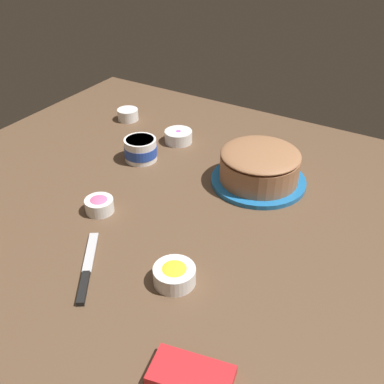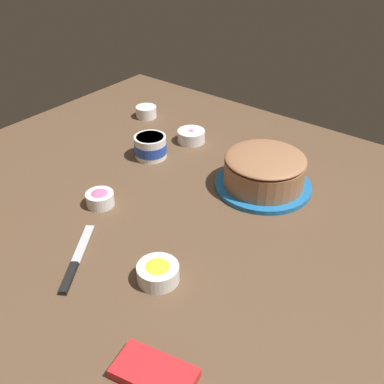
# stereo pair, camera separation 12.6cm
# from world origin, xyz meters

# --- Properties ---
(ground_plane) EXTENTS (1.54, 1.54, 0.00)m
(ground_plane) POSITION_xyz_m (0.00, 0.00, 0.00)
(ground_plane) COLOR brown
(frosted_cake) EXTENTS (0.28, 0.28, 0.11)m
(frosted_cake) POSITION_xyz_m (0.18, 0.29, 0.05)
(frosted_cake) COLOR #1E6BB2
(frosted_cake) RESTS_ON ground_plane
(frosting_tub) EXTENTS (0.11, 0.11, 0.07)m
(frosting_tub) POSITION_xyz_m (-0.20, 0.22, 0.04)
(frosting_tub) COLOR white
(frosting_tub) RESTS_ON ground_plane
(spreading_knife) EXTENTS (0.15, 0.21, 0.01)m
(spreading_knife) POSITION_xyz_m (0.00, -0.27, 0.01)
(spreading_knife) COLOR silver
(spreading_knife) RESTS_ON ground_plane
(sprinkle_bowl_rainbow) EXTENTS (0.09, 0.09, 0.04)m
(sprinkle_bowl_rainbow) POSITION_xyz_m (-0.16, 0.39, 0.02)
(sprinkle_bowl_rainbow) COLOR white
(sprinkle_bowl_rainbow) RESTS_ON ground_plane
(sprinkle_bowl_pink) EXTENTS (0.08, 0.08, 0.04)m
(sprinkle_bowl_pink) POSITION_xyz_m (-0.13, -0.06, 0.02)
(sprinkle_bowl_pink) COLOR white
(sprinkle_bowl_pink) RESTS_ON ground_plane
(sprinkle_bowl_yellow) EXTENTS (0.10, 0.10, 0.04)m
(sprinkle_bowl_yellow) POSITION_xyz_m (0.19, -0.18, 0.02)
(sprinkle_bowl_yellow) COLOR white
(sprinkle_bowl_yellow) RESTS_ON ground_plane
(sprinkle_bowl_blue) EXTENTS (0.08, 0.08, 0.04)m
(sprinkle_bowl_blue) POSITION_xyz_m (-0.42, 0.44, 0.02)
(sprinkle_bowl_blue) COLOR white
(sprinkle_bowl_blue) RESTS_ON ground_plane
(candy_box_upper) EXTENTS (0.16, 0.11, 0.02)m
(candy_box_upper) POSITION_xyz_m (0.35, -0.37, 0.01)
(candy_box_upper) COLOR red
(candy_box_upper) RESTS_ON ground_plane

